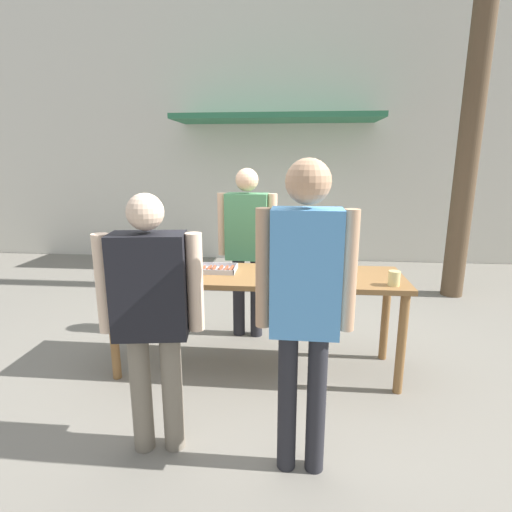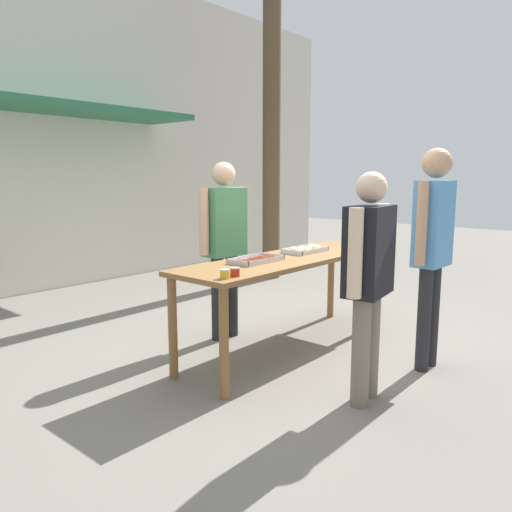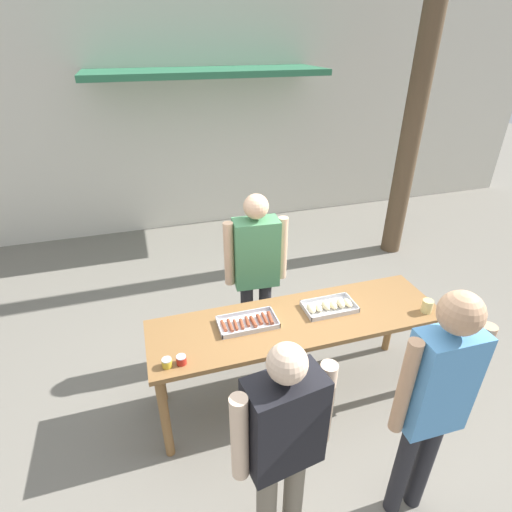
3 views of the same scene
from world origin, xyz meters
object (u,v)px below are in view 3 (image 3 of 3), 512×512
at_px(food_tray_sausages, 248,323).
at_px(person_customer_holding_hotdog, 283,437).
at_px(person_server_behind_table, 256,264).
at_px(person_customer_with_cup, 435,395).
at_px(food_tray_buns, 329,306).
at_px(utility_pole, 434,9).
at_px(beer_cup, 427,306).
at_px(condiment_jar_mustard, 167,363).
at_px(condiment_jar_ketchup, 181,360).

xyz_separation_m(food_tray_sausages, person_customer_holding_hotdog, (-0.11, -1.09, 0.07)).
distance_m(person_server_behind_table, person_customer_with_cup, 1.87).
distance_m(food_tray_buns, utility_pole, 3.74).
xyz_separation_m(person_server_behind_table, person_customer_holding_hotdog, (-0.36, -1.71, -0.07)).
relative_size(beer_cup, person_customer_with_cup, 0.06).
xyz_separation_m(condiment_jar_mustard, person_server_behind_table, (0.91, 0.89, 0.13)).
bearing_deg(person_customer_holding_hotdog, person_server_behind_table, -110.13).
distance_m(food_tray_sausages, food_tray_buns, 0.70).
height_order(condiment_jar_mustard, person_customer_with_cup, person_customer_with_cup).
height_order(condiment_jar_mustard, person_customer_holding_hotdog, person_customer_holding_hotdog).
xyz_separation_m(condiment_jar_mustard, condiment_jar_ketchup, (0.10, -0.00, 0.00)).
bearing_deg(person_customer_holding_hotdog, utility_pole, -140.67).
distance_m(condiment_jar_mustard, condiment_jar_ketchup, 0.10).
bearing_deg(person_customer_with_cup, food_tray_buns, -85.93).
height_order(food_tray_buns, condiment_jar_mustard, food_tray_buns).
relative_size(food_tray_sausages, condiment_jar_mustard, 6.50).
bearing_deg(utility_pole, food_tray_sausages, -143.16).
bearing_deg(beer_cup, condiment_jar_ketchup, -179.76).
relative_size(person_server_behind_table, person_customer_with_cup, 0.95).
xyz_separation_m(beer_cup, utility_pole, (1.38, 2.39, 2.19)).
xyz_separation_m(food_tray_buns, condiment_jar_mustard, (-1.36, -0.27, 0.01)).
bearing_deg(person_customer_with_cup, utility_pole, -121.02).
bearing_deg(person_customer_holding_hotdog, condiment_jar_mustard, -64.17).
height_order(beer_cup, person_customer_holding_hotdog, person_customer_holding_hotdog).
distance_m(person_customer_holding_hotdog, person_customer_with_cup, 0.89).
xyz_separation_m(condiment_jar_mustard, person_customer_with_cup, (1.43, -0.90, 0.20)).
distance_m(condiment_jar_ketchup, beer_cup, 2.01).
bearing_deg(food_tray_sausages, condiment_jar_mustard, -157.26).
distance_m(food_tray_buns, person_customer_with_cup, 1.20).
distance_m(food_tray_sausages, condiment_jar_mustard, 0.71).
distance_m(condiment_jar_mustard, beer_cup, 2.11).
height_order(condiment_jar_mustard, utility_pole, utility_pole).
bearing_deg(person_customer_with_cup, person_customer_holding_hotdog, -4.90).
distance_m(person_server_behind_table, utility_pole, 3.64).
height_order(food_tray_sausages, person_customer_holding_hotdog, person_customer_holding_hotdog).
xyz_separation_m(food_tray_sausages, person_customer_with_cup, (0.77, -1.18, 0.22)).
relative_size(food_tray_sausages, person_customer_with_cup, 0.26).
bearing_deg(condiment_jar_mustard, beer_cup, 0.22).
bearing_deg(condiment_jar_mustard, person_customer_with_cup, -32.39).
distance_m(condiment_jar_ketchup, utility_pole, 4.71).
height_order(person_customer_holding_hotdog, person_customer_with_cup, person_customer_with_cup).
height_order(beer_cup, person_server_behind_table, person_server_behind_table).
xyz_separation_m(beer_cup, person_server_behind_table, (-1.20, 0.88, 0.10)).
height_order(food_tray_buns, person_customer_holding_hotdog, person_customer_holding_hotdog).
xyz_separation_m(condiment_jar_ketchup, utility_pole, (3.39, 2.40, 2.22)).
bearing_deg(person_customer_holding_hotdog, food_tray_buns, -134.93).
bearing_deg(person_server_behind_table, person_customer_with_cup, -70.17).
bearing_deg(food_tray_buns, utility_pole, 44.95).
bearing_deg(utility_pole, person_server_behind_table, -149.74).
distance_m(food_tray_sausages, beer_cup, 1.48).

